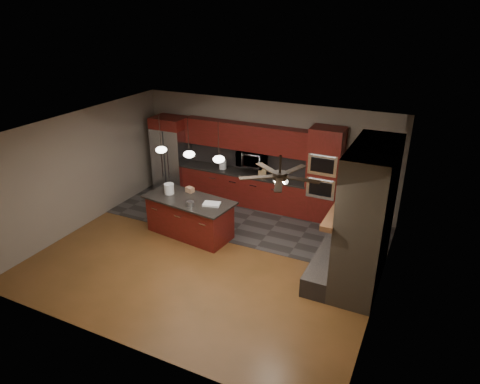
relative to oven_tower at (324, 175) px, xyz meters
The scene contains 22 objects.
ground 3.40m from the oven_tower, 122.27° to the right, with size 7.00×7.00×0.00m, color brown.
ceiling 3.57m from the oven_tower, 122.27° to the right, with size 7.00×6.00×0.02m, color white.
back_wall 1.74m from the oven_tower, 169.75° to the left, with size 7.00×0.02×2.80m, color slate.
right_wall 3.25m from the oven_tower, 56.24° to the right, with size 0.02×6.00×2.80m, color slate.
left_wall 5.86m from the oven_tower, 152.62° to the right, with size 0.02×6.00×2.80m, color slate.
slate_tile_patch 2.26m from the oven_tower, 152.30° to the right, with size 7.00×2.40×0.01m, color #3A3634.
fireplace_column 2.66m from the oven_tower, 59.73° to the right, with size 1.30×2.10×2.80m.
back_cabinetry 2.20m from the oven_tower, behind, with size 3.59×0.64×2.20m.
oven_tower is the anchor object (origin of this frame).
microwave 1.98m from the oven_tower, behind, with size 0.73×0.41×0.50m, color silver.
refrigerator 4.42m from the oven_tower, behind, with size 0.94×0.75×2.18m.
kitchen_island 3.43m from the oven_tower, 140.58° to the right, with size 2.23×1.23×0.92m.
white_bucket 3.78m from the oven_tower, 146.92° to the right, with size 0.23×0.23×0.25m, color silver.
paint_can 3.39m from the oven_tower, 134.46° to the right, with size 0.16×0.16×0.11m, color #ABACB0.
paint_tray 2.93m from the oven_tower, 132.15° to the right, with size 0.38×0.26×0.04m, color white.
cardboard_box 3.30m from the oven_tower, 147.43° to the right, with size 0.19×0.14×0.12m, color #A07352.
counter_bucket 2.83m from the oven_tower, behind, with size 0.20×0.20×0.23m, color white.
counter_box 1.64m from the oven_tower, behind, with size 0.20×0.16×0.23m, color tan.
pendant_left 3.97m from the oven_tower, 149.26° to the right, with size 0.26×0.26×0.92m.
pendant_center 3.37m from the oven_tower, 142.53° to the right, with size 0.26×0.26×0.92m.
pendant_right 2.83m from the oven_tower, 132.87° to the right, with size 0.26×0.26×0.92m.
ceiling_fan 3.72m from the oven_tower, 88.36° to the right, with size 1.27×1.33×0.41m.
Camera 1 is at (4.02, -6.97, 5.05)m, focal length 32.00 mm.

